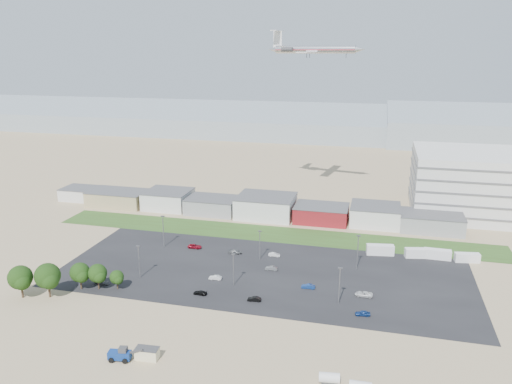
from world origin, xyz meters
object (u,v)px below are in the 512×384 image
(airliner, at_px, (315,49))
(parked_car_4, at_px, (215,278))
(parked_car_6, at_px, (235,252))
(parked_car_11, at_px, (274,255))
(portable_shed, at_px, (147,353))
(parked_car_9, at_px, (195,246))
(tree_far_left, at_px, (21,280))
(parked_car_0, at_px, (364,294))
(parked_car_2, at_px, (363,313))
(parked_car_7, at_px, (271,268))
(parked_car_13, at_px, (254,299))
(parked_car_1, at_px, (308,286))
(parked_car_3, at_px, (200,293))
(telehandler, at_px, (119,354))
(box_trailer_a, at_px, (380,250))
(parked_car_10, at_px, (102,282))
(storage_tank_nw, at_px, (329,378))

(airliner, relative_size, parked_car_4, 11.04)
(airliner, distance_m, parked_car_6, 93.02)
(parked_car_11, bearing_deg, airliner, -3.11)
(airliner, bearing_deg, parked_car_6, -92.60)
(portable_shed, distance_m, parked_car_9, 61.86)
(tree_far_left, bearing_deg, parked_car_0, 14.53)
(portable_shed, bearing_deg, parked_car_11, 72.46)
(parked_car_2, xyz_separation_m, parked_car_9, (-55.92, 31.07, 0.00))
(parked_car_7, height_order, parked_car_13, parked_car_7)
(parked_car_7, height_order, parked_car_9, parked_car_9)
(parked_car_1, xyz_separation_m, parked_car_3, (-27.59, -10.66, -0.08))
(telehandler, height_order, parked_car_13, telehandler)
(parked_car_2, distance_m, parked_car_6, 51.25)
(box_trailer_a, distance_m, parked_car_6, 46.53)
(box_trailer_a, bearing_deg, parked_car_4, -154.58)
(parked_car_1, distance_m, parked_car_2, 18.90)
(parked_car_2, distance_m, parked_car_4, 43.01)
(parked_car_9, distance_m, parked_car_11, 27.01)
(portable_shed, xyz_separation_m, tree_far_left, (-44.30, 17.07, 3.82))
(portable_shed, xyz_separation_m, parked_car_2, (43.52, 29.52, -0.63))
(parked_car_1, bearing_deg, parked_car_4, -91.16)
(parked_car_10, bearing_deg, telehandler, -144.41)
(parked_car_6, bearing_deg, parked_car_7, -131.57)
(airliner, relative_size, parked_car_10, 9.49)
(parked_car_0, xyz_separation_m, parked_car_1, (-15.01, 0.99, -0.03))
(parked_car_1, distance_m, parked_car_3, 29.58)
(parked_car_2, bearing_deg, parked_car_4, -110.72)
(airliner, distance_m, parked_car_0, 110.27)
(parked_car_10, height_order, parked_car_13, parked_car_10)
(parked_car_4, relative_size, parked_car_11, 1.02)
(airliner, height_order, parked_car_13, airliner)
(storage_tank_nw, distance_m, parked_car_1, 40.69)
(parked_car_2, bearing_deg, parked_car_7, -133.47)
(parked_car_10, height_order, parked_car_11, parked_car_10)
(airliner, distance_m, parked_car_4, 108.04)
(parked_car_1, xyz_separation_m, parked_car_11, (-13.72, 19.50, -0.03))
(parked_car_6, bearing_deg, parked_car_3, 170.19)
(parked_car_1, bearing_deg, parked_car_2, 50.22)
(portable_shed, xyz_separation_m, storage_tank_nw, (38.28, 1.32, -0.04))
(telehandler, relative_size, box_trailer_a, 0.88)
(portable_shed, distance_m, parked_car_3, 30.12)
(parked_car_13, bearing_deg, parked_car_9, -143.31)
(parked_car_6, bearing_deg, parked_car_2, -133.24)
(telehandler, relative_size, parked_car_10, 1.76)
(tree_far_left, distance_m, parked_car_7, 68.78)
(parked_car_1, bearing_deg, parked_car_7, -129.91)
(storage_tank_nw, xyz_separation_m, box_trailer_a, (8.93, 68.78, 0.39))
(parked_car_6, distance_m, parked_car_10, 42.69)
(parked_car_9, distance_m, parked_car_10, 35.13)
(parked_car_2, distance_m, parked_car_13, 27.80)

